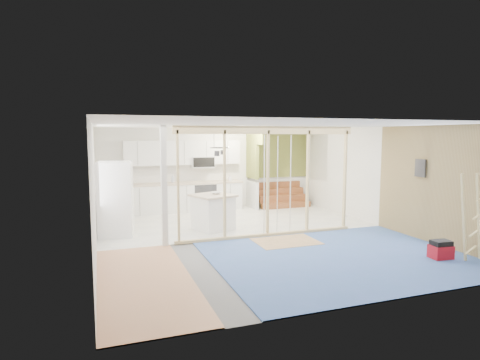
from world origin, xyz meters
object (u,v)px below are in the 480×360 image
object	(u,v)px
fridge	(116,199)
island	(213,212)
ladder	(473,217)
toolbox	(441,250)

from	to	relation	value
fridge	island	bearing A→B (deg)	4.95
fridge	ladder	bearing A→B (deg)	-26.17
island	ladder	world-z (taller)	ladder
island	fridge	bearing A→B (deg)	156.83
island	ladder	size ratio (longest dim) A/B	0.70
fridge	island	xyz separation A→B (m)	(2.33, -0.14, -0.44)
toolbox	ladder	size ratio (longest dim) A/B	0.25
island	toolbox	distance (m)	5.17
island	ladder	bearing A→B (deg)	-66.57
fridge	ladder	xyz separation A→B (m)	(6.20, -4.27, -0.03)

